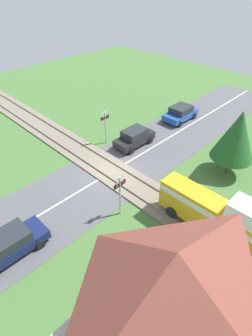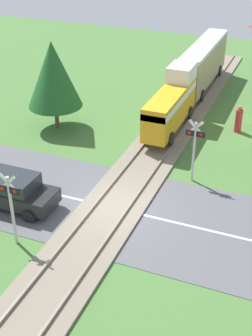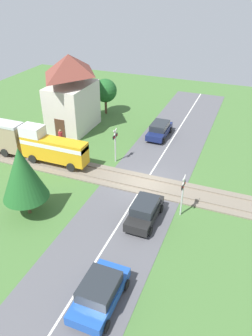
{
  "view_description": "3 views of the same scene",
  "coord_description": "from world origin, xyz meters",
  "px_view_note": "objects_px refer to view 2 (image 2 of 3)",
  "views": [
    {
      "loc": [
        10.63,
        12.06,
        12.6
      ],
      "look_at": [
        0.0,
        1.54,
        1.2
      ],
      "focal_mm": 28.0,
      "sensor_mm": 36.0,
      "label": 1
    },
    {
      "loc": [
        6.84,
        -15.31,
        11.83
      ],
      "look_at": [
        0.0,
        1.54,
        1.2
      ],
      "focal_mm": 50.0,
      "sensor_mm": 36.0,
      "label": 2
    },
    {
      "loc": [
        -20.55,
        -6.67,
        14.58
      ],
      "look_at": [
        0.0,
        1.54,
        1.2
      ],
      "focal_mm": 35.0,
      "sensor_mm": 36.0,
      "label": 3
    }
  ],
  "objects_px": {
    "crossing_signal_west_approach": "(11,200)",
    "pedestrian_by_station": "(239,120)",
    "train": "(192,77)",
    "car_near_crossing": "(13,190)",
    "crossing_signal_east_approach": "(195,143)"
  },
  "relations": [
    {
      "from": "train",
      "to": "crossing_signal_west_approach",
      "type": "height_order",
      "value": "train"
    },
    {
      "from": "crossing_signal_west_approach",
      "to": "crossing_signal_east_approach",
      "type": "xyz_separation_m",
      "value": [
        5.16,
        7.13,
        0.0
      ]
    },
    {
      "from": "crossing_signal_west_approach",
      "to": "crossing_signal_east_approach",
      "type": "bearing_deg",
      "value": 54.15
    },
    {
      "from": "crossing_signal_west_approach",
      "to": "train",
      "type": "bearing_deg",
      "value": 80.97
    },
    {
      "from": "train",
      "to": "crossing_signal_west_approach",
      "type": "xyz_separation_m",
      "value": [
        -2.58,
        -16.23,
        0.14
      ]
    },
    {
      "from": "pedestrian_by_station",
      "to": "car_near_crossing",
      "type": "bearing_deg",
      "value": -124.45
    },
    {
      "from": "train",
      "to": "car_near_crossing",
      "type": "xyz_separation_m",
      "value": [
        -4.07,
        -14.1,
        -1.07
      ]
    },
    {
      "from": "crossing_signal_east_approach",
      "to": "car_near_crossing",
      "type": "bearing_deg",
      "value": -143.01
    },
    {
      "from": "crossing_signal_east_approach",
      "to": "pedestrian_by_station",
      "type": "bearing_deg",
      "value": 80.5
    },
    {
      "from": "crossing_signal_west_approach",
      "to": "crossing_signal_east_approach",
      "type": "distance_m",
      "value": 8.8
    },
    {
      "from": "train",
      "to": "crossing_signal_east_approach",
      "type": "bearing_deg",
      "value": -74.18
    },
    {
      "from": "train",
      "to": "car_near_crossing",
      "type": "distance_m",
      "value": 14.72
    },
    {
      "from": "train",
      "to": "car_near_crossing",
      "type": "bearing_deg",
      "value": -106.1
    },
    {
      "from": "pedestrian_by_station",
      "to": "train",
      "type": "bearing_deg",
      "value": 141.25
    },
    {
      "from": "crossing_signal_west_approach",
      "to": "pedestrian_by_station",
      "type": "height_order",
      "value": "crossing_signal_west_approach"
    }
  ]
}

